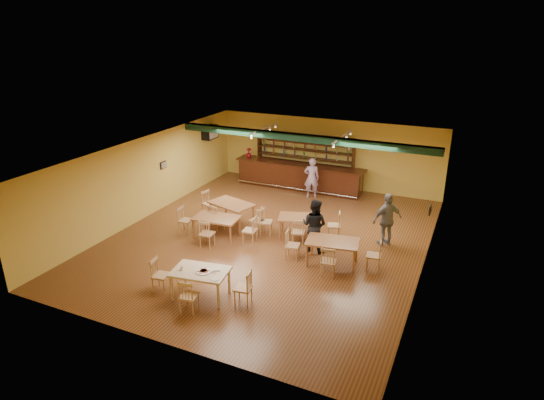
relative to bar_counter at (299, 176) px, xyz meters
The scene contains 23 objects.
floor 5.27m from the bar_counter, 79.53° to the right, with size 12.00×12.00×0.00m, color #563218.
ceiling_beam 3.43m from the bar_counter, 67.96° to the right, with size 10.00×0.30×0.25m, color #10301E.
track_rail_left 3.07m from the bar_counter, 115.87° to the right, with size 0.05×2.50×0.05m, color silver.
track_rail_right 3.77m from the bar_counter, 36.66° to the right, with size 0.05×2.50×0.05m, color silver.
ac_unit 4.35m from the bar_counter, 166.13° to the right, with size 0.34×0.70×0.48m, color silver.
picture_left 5.89m from the bar_counter, 134.08° to the right, with size 0.04×0.34×0.28m, color black.
picture_right 7.61m from the bar_counter, 38.14° to the right, with size 0.04×0.34×0.28m, color black.
bar_counter is the anchor object (origin of this frame).
back_bar_hutch 0.85m from the bar_counter, 90.00° to the left, with size 4.48×0.40×2.28m, color #341A0A.
poinsettia 2.56m from the bar_counter, behind, with size 0.24×0.24×0.43m, color maroon.
dining_table_a 4.64m from the bar_counter, 100.16° to the right, with size 1.57×0.94×0.79m, color brown.
dining_table_b 4.90m from the bar_counter, 68.38° to the right, with size 1.41×0.85×0.70m, color brown.
dining_table_c 5.87m from the bar_counter, 96.71° to the right, with size 1.50×0.90×0.75m, color brown.
dining_table_d 6.90m from the bar_counter, 60.36° to the right, with size 1.54×0.92×0.77m, color brown.
near_table 9.18m from the bar_counter, 84.96° to the right, with size 1.45×0.93×0.78m, color tan.
pizza_tray 9.19m from the bar_counter, 84.31° to the right, with size 0.40×0.40×0.01m, color silver.
parmesan_shaker 9.31m from the bar_counter, 87.90° to the right, with size 0.07×0.07×0.11m, color #EAE5C6.
napkin_stack 9.02m from the bar_counter, 82.54° to the right, with size 0.20×0.15×0.03m, color white.
pizza_server 9.16m from the bar_counter, 83.31° to the right, with size 0.32×0.09×0.00m, color silver.
side_plate 9.46m from the bar_counter, 81.62° to the right, with size 0.22×0.22×0.01m, color white.
patron_bar 1.24m from the bar_counter, 43.32° to the right, with size 0.62×0.41×1.70m, color #8D51AF.
patron_right_a 5.95m from the bar_counter, 64.05° to the right, with size 0.84×0.65×1.72m, color black.
patron_right_b 6.11m from the bar_counter, 40.90° to the right, with size 1.04×0.43×1.77m, color slate.
Camera 1 is at (5.96, -12.88, 6.80)m, focal length 30.62 mm.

